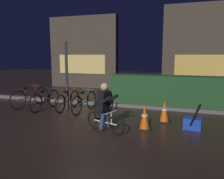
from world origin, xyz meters
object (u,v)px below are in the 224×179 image
at_px(parked_bike_center_right, 84,102).
at_px(blue_crate, 192,124).
at_px(parked_bike_right_mid, 104,105).
at_px(cyclist, 105,107).
at_px(street_post, 67,76).
at_px(closed_umbrella, 194,118).
at_px(traffic_cone_far, 164,111).
at_px(traffic_cone_near, 145,117).
at_px(parked_bike_leftmost, 30,97).
at_px(parked_bike_left_mid, 45,100).
at_px(parked_bike_center_left, 68,101).

distance_m(parked_bike_center_right, blue_crate, 3.55).
relative_size(parked_bike_center_right, parked_bike_right_mid, 1.00).
bearing_deg(parked_bike_right_mid, cyclist, -158.12).
height_order(street_post, closed_umbrella, street_post).
relative_size(street_post, traffic_cone_far, 3.71).
xyz_separation_m(parked_bike_right_mid, traffic_cone_near, (1.47, -0.95, -0.02)).
relative_size(street_post, parked_bike_center_right, 1.48).
xyz_separation_m(parked_bike_center_right, traffic_cone_far, (2.71, -0.34, -0.03)).
xyz_separation_m(parked_bike_leftmost, traffic_cone_near, (4.55, -1.22, -0.04)).
bearing_deg(parked_bike_left_mid, traffic_cone_far, -87.90).
bearing_deg(parked_bike_right_mid, traffic_cone_near, -121.82).
bearing_deg(parked_bike_right_mid, street_post, 78.65).
xyz_separation_m(street_post, parked_bike_center_right, (0.74, -0.15, -0.86)).
relative_size(parked_bike_center_right, traffic_cone_far, 2.52).
distance_m(parked_bike_leftmost, parked_bike_left_mid, 0.84).
xyz_separation_m(traffic_cone_far, blue_crate, (0.76, -0.41, -0.16)).
xyz_separation_m(parked_bike_center_left, cyclist, (2.02, -1.69, 0.30)).
distance_m(parked_bike_right_mid, closed_umbrella, 2.81).
relative_size(parked_bike_center_left, blue_crate, 3.59).
xyz_separation_m(parked_bike_left_mid, traffic_cone_far, (4.18, -0.20, -0.02)).
bearing_deg(parked_bike_center_right, parked_bike_leftmost, 93.81).
distance_m(parked_bike_center_left, cyclist, 2.65).
bearing_deg(parked_bike_left_mid, closed_umbrella, -95.02).
bearing_deg(traffic_cone_far, closed_umbrella, -40.11).
distance_m(traffic_cone_far, closed_umbrella, 1.03).
bearing_deg(closed_umbrella, parked_bike_center_left, -137.93).
bearing_deg(parked_bike_center_right, closed_umbrella, -100.62).
relative_size(street_post, cyclist, 1.93).
xyz_separation_m(parked_bike_leftmost, traffic_cone_far, (4.99, -0.41, -0.05)).
bearing_deg(traffic_cone_near, blue_crate, 18.45).
distance_m(parked_bike_center_left, parked_bike_right_mid, 1.51).
distance_m(parked_bike_center_right, traffic_cone_near, 2.55).
relative_size(traffic_cone_far, blue_crate, 1.47).
height_order(parked_bike_center_right, traffic_cone_near, parked_bike_center_right).
bearing_deg(parked_bike_center_left, blue_crate, -98.84).
bearing_deg(parked_bike_right_mid, parked_bike_leftmost, 86.40).
relative_size(parked_bike_left_mid, cyclist, 1.29).
height_order(parked_bike_right_mid, traffic_cone_near, parked_bike_right_mid).
relative_size(traffic_cone_near, blue_crate, 1.50).
relative_size(parked_bike_left_mid, parked_bike_right_mid, 0.98).
relative_size(cyclist, closed_umbrella, 1.47).
bearing_deg(closed_umbrella, street_post, -138.68).
distance_m(parked_bike_leftmost, blue_crate, 5.81).
xyz_separation_m(parked_bike_leftmost, blue_crate, (5.75, -0.82, -0.21)).
bearing_deg(cyclist, street_post, 158.26).
bearing_deg(street_post, parked_bike_left_mid, -158.22).
bearing_deg(parked_bike_center_right, parked_bike_right_mid, -98.49).
height_order(parked_bike_left_mid, parked_bike_center_left, parked_bike_left_mid).
xyz_separation_m(parked_bike_right_mid, closed_umbrella, (2.69, -0.80, 0.04)).
xyz_separation_m(parked_bike_center_left, blue_crate, (4.15, -0.83, -0.18)).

